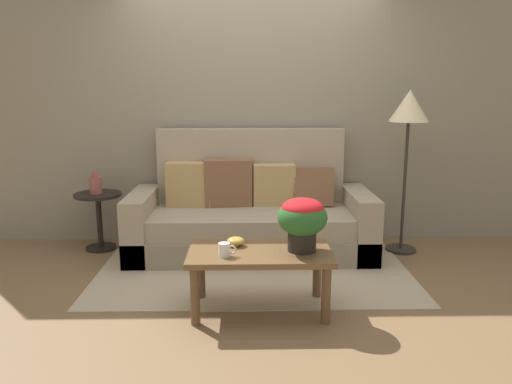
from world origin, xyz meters
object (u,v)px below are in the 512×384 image
(coffee_table, at_px, (260,260))
(potted_plant, at_px, (302,218))
(couch, at_px, (250,216))
(table_vase, at_px, (96,184))
(coffee_mug, at_px, (225,250))
(snack_bowl, at_px, (236,241))
(side_table, at_px, (99,211))
(floor_lamp, at_px, (409,117))

(coffee_table, relative_size, potted_plant, 2.67)
(couch, xyz_separation_m, table_vase, (-1.47, 0.08, 0.30))
(coffee_table, bearing_deg, potted_plant, -1.41)
(potted_plant, bearing_deg, coffee_mug, -168.65)
(coffee_table, bearing_deg, snack_bowl, 147.35)
(couch, bearing_deg, potted_plant, -75.26)
(side_table, xyz_separation_m, table_vase, (-0.01, -0.01, 0.26))
(potted_plant, relative_size, table_vase, 1.71)
(coffee_table, xyz_separation_m, floor_lamp, (1.39, 1.28, 0.91))
(floor_lamp, height_order, coffee_mug, floor_lamp)
(coffee_table, xyz_separation_m, side_table, (-1.51, 1.40, 0.01))
(side_table, height_order, floor_lamp, floor_lamp)
(floor_lamp, relative_size, potted_plant, 4.13)
(couch, height_order, potted_plant, couch)
(potted_plant, distance_m, snack_bowl, 0.51)
(potted_plant, height_order, snack_bowl, potted_plant)
(couch, relative_size, side_table, 4.04)
(side_table, distance_m, table_vase, 0.26)
(potted_plant, bearing_deg, table_vase, 142.49)
(floor_lamp, bearing_deg, couch, 179.07)
(coffee_mug, distance_m, snack_bowl, 0.23)
(couch, xyz_separation_m, coffee_mug, (-0.18, -1.42, 0.14))
(side_table, relative_size, table_vase, 2.57)
(couch, xyz_separation_m, floor_lamp, (1.45, -0.02, 0.93))
(coffee_table, height_order, floor_lamp, floor_lamp)
(couch, height_order, snack_bowl, couch)
(side_table, distance_m, potted_plant, 2.30)
(potted_plant, bearing_deg, floor_lamp, 49.36)
(side_table, xyz_separation_m, coffee_mug, (1.28, -1.51, 0.10))
(couch, height_order, side_table, couch)
(coffee_table, bearing_deg, couch, 92.46)
(side_table, bearing_deg, coffee_mug, -49.73)
(side_table, bearing_deg, coffee_table, -42.66)
(couch, distance_m, potted_plant, 1.39)
(coffee_mug, bearing_deg, side_table, 130.27)
(side_table, height_order, table_vase, table_vase)
(snack_bowl, bearing_deg, side_table, 136.27)
(coffee_table, height_order, potted_plant, potted_plant)
(side_table, distance_m, snack_bowl, 1.86)
(side_table, height_order, coffee_mug, side_table)
(side_table, xyz_separation_m, potted_plant, (1.80, -1.40, 0.29))
(couch, xyz_separation_m, potted_plant, (0.34, -1.31, 0.33))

